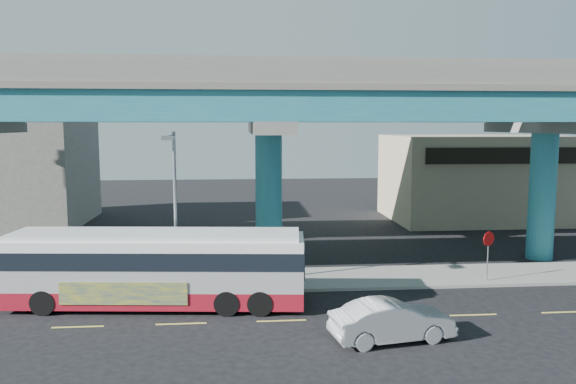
{
  "coord_description": "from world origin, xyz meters",
  "views": [
    {
      "loc": [
        -1.65,
        -22.08,
        7.85
      ],
      "look_at": [
        0.64,
        4.0,
        4.72
      ],
      "focal_mm": 35.0,
      "sensor_mm": 36.0,
      "label": 1
    }
  ],
  "objects": [
    {
      "name": "building_beige",
      "position": [
        18.0,
        22.98,
        3.51
      ],
      "size": [
        14.0,
        10.23,
        7.0
      ],
      "color": "tan",
      "rests_on": "ground"
    },
    {
      "name": "building_concrete",
      "position": [
        -20.0,
        24.0,
        4.5
      ],
      "size": [
        12.0,
        10.0,
        9.0
      ],
      "primitive_type": "cube",
      "color": "gray",
      "rests_on": "ground"
    },
    {
      "name": "street_lamp",
      "position": [
        -4.61,
        3.45,
        4.99
      ],
      "size": [
        0.5,
        2.43,
        7.41
      ],
      "color": "gray",
      "rests_on": "sidewalk"
    },
    {
      "name": "sedan",
      "position": [
        3.87,
        -2.72,
        0.75
      ],
      "size": [
        3.09,
        5.05,
        1.49
      ],
      "primitive_type": "imported",
      "rotation": [
        0.0,
        0.0,
        1.74
      ],
      "color": "#ABABB0",
      "rests_on": "ground"
    },
    {
      "name": "stop_sign",
      "position": [
        10.62,
        4.18,
        1.94
      ],
      "size": [
        0.7,
        0.31,
        2.49
      ],
      "rotation": [
        0.0,
        0.0,
        0.0
      ],
      "color": "gray",
      "rests_on": "sidewalk"
    },
    {
      "name": "viaduct",
      "position": [
        -0.0,
        9.11,
        9.14
      ],
      "size": [
        52.0,
        12.4,
        11.7
      ],
      "color": "#226181",
      "rests_on": "ground"
    },
    {
      "name": "transit_bus",
      "position": [
        -5.24,
        2.04,
        1.8
      ],
      "size": [
        13.0,
        3.99,
        3.29
      ],
      "rotation": [
        0.0,
        0.0,
        -0.1
      ],
      "color": "maroon",
      "rests_on": "ground"
    },
    {
      "name": "sidewalk",
      "position": [
        0.0,
        5.5,
        0.07
      ],
      "size": [
        70.0,
        4.0,
        0.15
      ],
      "primitive_type": "cube",
      "color": "gray",
      "rests_on": "ground"
    },
    {
      "name": "lane_markings",
      "position": [
        -0.0,
        -0.3,
        0.01
      ],
      "size": [
        58.0,
        0.12,
        0.01
      ],
      "color": "#D8C64C",
      "rests_on": "ground"
    },
    {
      "name": "ground",
      "position": [
        0.0,
        0.0,
        0.0
      ],
      "size": [
        120.0,
        120.0,
        0.0
      ],
      "primitive_type": "plane",
      "color": "black",
      "rests_on": "ground"
    }
  ]
}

